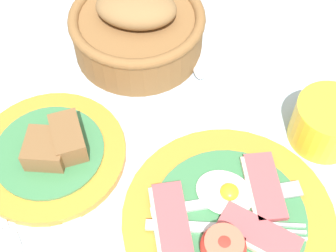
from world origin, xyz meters
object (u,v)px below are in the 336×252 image
Objects in this scene: teaspoon_by_saucer at (200,76)px; breakfast_plate at (228,220)px; sugar_cup at (327,122)px; bread_basket at (138,28)px; bread_plate at (52,151)px.

breakfast_plate is at bearing -171.15° from teaspoon_by_saucer.
breakfast_plate is 0.19m from sugar_cup.
bread_basket is (-0.24, 0.21, 0.03)m from breakfast_plate.
bread_basket is (0.01, 0.23, 0.03)m from bread_plate.
bread_plate is (-0.24, -0.02, 0.00)m from breakfast_plate.
breakfast_plate is 0.23m from teaspoon_by_saucer.
bread_basket reaches higher than breakfast_plate.
sugar_cup is at bearing -120.29° from teaspoon_by_saucer.
teaspoon_by_saucer is at bearing 61.33° from bread_plate.
bread_plate is 0.24m from teaspoon_by_saucer.
bread_plate is 0.23m from bread_basket.
sugar_cup is at bearing 69.77° from breakfast_plate.
bread_plate is 2.20× the size of sugar_cup.
bread_plate is at bearing -176.34° from breakfast_plate.
sugar_cup reaches higher than breakfast_plate.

